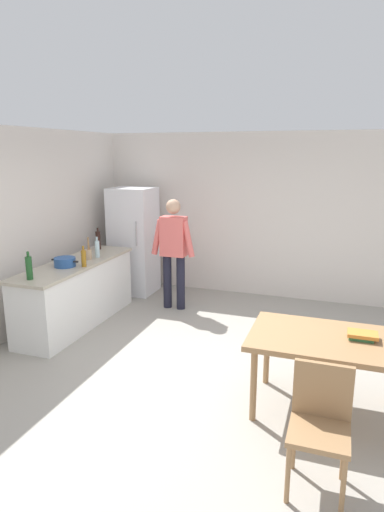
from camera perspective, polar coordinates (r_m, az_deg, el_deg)
The scene contains 15 objects.
ground_plane at distance 5.01m, azimuth 0.11°, elevation -14.93°, with size 14.00×14.00×0.00m, color #9E998E.
wall_back at distance 7.38m, azimuth 7.80°, elevation 5.30°, with size 6.40×0.12×2.70m, color silver.
wall_left at distance 6.04m, azimuth -23.24°, elevation 2.52°, with size 0.12×5.60×2.70m, color silver.
kitchen_counter at distance 6.34m, azimuth -14.81°, elevation -4.72°, with size 0.64×2.20×0.90m.
refrigerator at distance 7.51m, azimuth -7.61°, elevation 1.96°, with size 0.70×0.67×1.80m.
person at distance 6.62m, azimuth -2.42°, elevation 1.21°, with size 0.70×0.22×1.70m.
dining_table at distance 4.23m, azimuth 17.29°, elevation -11.03°, with size 1.40×0.90×0.75m.
chair at distance 3.44m, azimuth 16.41°, elevation -19.68°, with size 0.42×0.42×0.91m.
cooking_pot at distance 6.01m, azimuth -16.27°, elevation -0.76°, with size 0.40×0.28×0.12m.
utensil_jar at distance 6.33m, azimuth -13.45°, elevation 0.27°, with size 0.11×0.11×0.32m.
bottle_wine_dark at distance 6.94m, azimuth -12.16°, elevation 2.05°, with size 0.08×0.08×0.34m.
bottle_wine_green at distance 5.52m, azimuth -20.51°, elevation -1.42°, with size 0.08×0.08×0.34m.
bottle_oil_amber at distance 5.93m, azimuth -13.97°, elevation -0.27°, with size 0.06×0.06×0.28m.
bottle_water_clear at distance 6.41m, azimuth -12.28°, elevation 0.94°, with size 0.07×0.07×0.30m.
book_stack at distance 4.24m, azimuth 21.33°, elevation -9.64°, with size 0.26×0.18×0.06m.
Camera 1 is at (1.44, -4.16, 2.38)m, focal length 30.63 mm.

